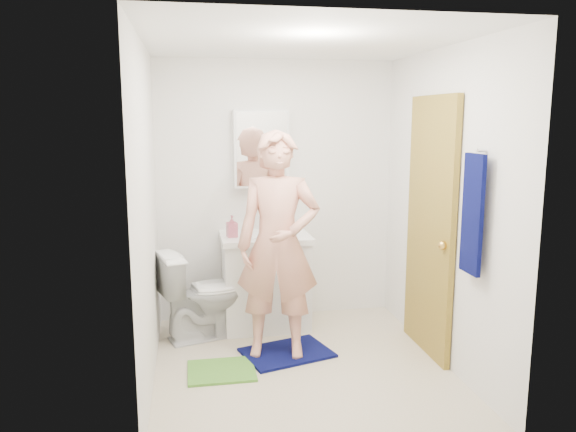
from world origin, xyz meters
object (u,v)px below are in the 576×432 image
(vanity_cabinet, at_px, (265,283))
(towel, at_px, (473,214))
(medicine_cabinet, at_px, (261,149))
(man, at_px, (278,245))
(soap_dispenser, at_px, (232,226))
(toilet, at_px, (205,294))
(toothbrush_cup, at_px, (276,227))

(vanity_cabinet, xyz_separation_m, towel, (1.18, -1.48, 0.85))
(vanity_cabinet, height_order, medicine_cabinet, medicine_cabinet)
(man, bearing_deg, soap_dispenser, 128.00)
(medicine_cabinet, height_order, toilet, medicine_cabinet)
(medicine_cabinet, distance_m, toilet, 1.39)
(toothbrush_cup, relative_size, man, 0.07)
(towel, relative_size, toilet, 1.03)
(soap_dispenser, distance_m, man, 0.70)
(toothbrush_cup, bearing_deg, toilet, -158.00)
(towel, xyz_separation_m, man, (-1.17, 0.81, -0.34))
(vanity_cabinet, height_order, man, man)
(towel, bearing_deg, toilet, 142.98)
(medicine_cabinet, bearing_deg, soap_dispenser, -137.32)
(toilet, distance_m, man, 0.91)
(towel, height_order, toothbrush_cup, towel)
(medicine_cabinet, height_order, towel, medicine_cabinet)
(man, bearing_deg, vanity_cabinet, 102.56)
(towel, distance_m, soap_dispenser, 2.08)
(vanity_cabinet, xyz_separation_m, soap_dispenser, (-0.30, -0.05, 0.55))
(vanity_cabinet, xyz_separation_m, man, (0.01, -0.67, 0.51))
(medicine_cabinet, distance_m, soap_dispenser, 0.77)
(soap_dispenser, xyz_separation_m, man, (0.31, -0.62, -0.04))
(toilet, bearing_deg, towel, -144.18)
(towel, distance_m, toilet, 2.33)
(medicine_cabinet, bearing_deg, towel, -55.39)
(toilet, bearing_deg, soap_dispenser, -79.59)
(medicine_cabinet, xyz_separation_m, man, (0.01, -0.90, -0.69))
(toilet, distance_m, toothbrush_cup, 0.88)
(soap_dispenser, bearing_deg, toilet, -152.44)
(toothbrush_cup, xyz_separation_m, man, (-0.11, -0.76, 0.01))
(soap_dispenser, relative_size, toothbrush_cup, 1.58)
(towel, relative_size, soap_dispenser, 4.19)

